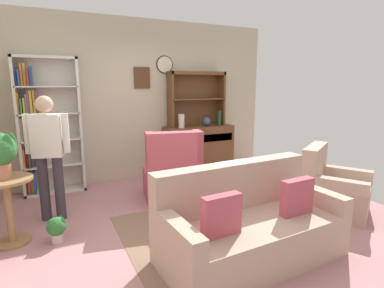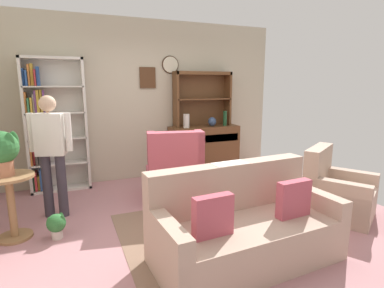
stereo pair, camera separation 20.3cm
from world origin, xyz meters
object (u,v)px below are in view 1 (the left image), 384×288
at_px(armchair_floral, 333,191).
at_px(wingback_chair, 172,175).
at_px(vase_tall, 181,121).
at_px(potted_plant_small, 56,228).
at_px(book_stack, 214,191).
at_px(bottle_wine, 219,118).
at_px(vase_round, 207,122).
at_px(couch_floral, 249,227).
at_px(sideboard_hutch, 196,91).
at_px(coffee_table, 206,199).
at_px(person_reading, 48,149).
at_px(sideboard, 199,147).
at_px(bookshelf, 45,127).
at_px(plant_stand, 8,204).

bearing_deg(armchair_floral, wingback_chair, 143.23).
height_order(vase_tall, potted_plant_small, vase_tall).
bearing_deg(book_stack, bottle_wine, 58.14).
bearing_deg(vase_round, couch_floral, -109.86).
bearing_deg(sideboard_hutch, coffee_table, -113.38).
relative_size(bottle_wine, wingback_chair, 0.27).
height_order(potted_plant_small, person_reading, person_reading).
bearing_deg(sideboard, couch_floral, -107.01).
distance_m(vase_round, couch_floral, 2.98).
relative_size(bookshelf, armchair_floral, 1.99).
height_order(armchair_floral, plant_stand, armchair_floral).
xyz_separation_m(sideboard, armchair_floral, (0.81, -2.38, -0.22)).
bearing_deg(armchair_floral, book_stack, 169.88).
bearing_deg(person_reading, potted_plant_small, -88.98).
height_order(bookshelf, vase_round, bookshelf).
bearing_deg(vase_round, book_stack, -115.89).
relative_size(bookshelf, bottle_wine, 7.47).
relative_size(vase_tall, person_reading, 0.16).
bearing_deg(vase_round, coffee_table, -118.22).
height_order(bottle_wine, wingback_chair, bottle_wine).
distance_m(bookshelf, person_reading, 1.11).
height_order(sideboard_hutch, couch_floral, sideboard_hutch).
bearing_deg(sideboard, plant_stand, -153.79).
height_order(vase_round, plant_stand, vase_round).
bearing_deg(vase_tall, vase_round, 1.49).
xyz_separation_m(bottle_wine, book_stack, (-1.24, -1.99, -0.61)).
xyz_separation_m(sideboard, vase_round, (0.13, -0.07, 0.50)).
height_order(vase_round, armchair_floral, vase_round).
relative_size(bookshelf, sideboard, 1.62).
distance_m(wingback_chair, person_reading, 1.70).
bearing_deg(sideboard, potted_plant_small, -147.00).
bearing_deg(armchair_floral, sideboard, 108.88).
bearing_deg(coffee_table, sideboard, 65.51).
distance_m(plant_stand, person_reading, 0.78).
relative_size(plant_stand, potted_plant_small, 2.58).
bearing_deg(potted_plant_small, coffee_table, -12.98).
xyz_separation_m(armchair_floral, person_reading, (-3.39, 1.36, 0.62)).
height_order(couch_floral, book_stack, couch_floral).
height_order(vase_round, wingback_chair, vase_round).
relative_size(sideboard_hutch, couch_floral, 0.60).
bearing_deg(person_reading, armchair_floral, -21.81).
distance_m(bookshelf, wingback_chair, 2.10).
xyz_separation_m(sideboard_hutch, book_stack, (-0.85, -2.19, -1.11)).
xyz_separation_m(vase_round, book_stack, (-0.98, -2.01, -0.55)).
distance_m(sideboard, potted_plant_small, 3.08).
distance_m(sideboard_hutch, plant_stand, 3.57).
bearing_deg(sideboard, bookshelf, 178.11).
bearing_deg(potted_plant_small, armchair_floral, -11.86).
xyz_separation_m(bottle_wine, plant_stand, (-3.39, -1.39, -0.61)).
bearing_deg(coffee_table, vase_round, 61.78).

